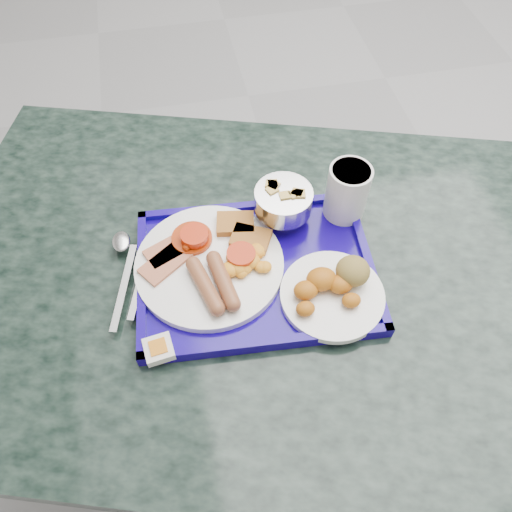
{
  "coord_description": "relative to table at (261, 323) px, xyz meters",
  "views": [
    {
      "loc": [
        -1.02,
        -1.23,
        1.45
      ],
      "look_at": [
        -0.92,
        -0.77,
        0.78
      ],
      "focal_mm": 35.0,
      "sensor_mm": 36.0,
      "label": 1
    }
  ],
  "objects": [
    {
      "name": "floor",
      "position": [
        0.91,
        0.77,
        -0.54
      ],
      "size": [
        6.0,
        6.0,
        0.0
      ],
      "primitive_type": "plane",
      "color": "gray",
      "rests_on": "ground"
    },
    {
      "name": "table",
      "position": [
        0.0,
        0.0,
        0.0
      ],
      "size": [
        1.35,
        1.1,
        0.73
      ],
      "rotation": [
        0.0,
        0.0,
        -0.31
      ],
      "color": "gray",
      "rests_on": "floor"
    },
    {
      "name": "tray",
      "position": [
        -0.01,
        -0.0,
        0.2
      ],
      "size": [
        0.42,
        0.32,
        0.02
      ],
      "rotation": [
        0.0,
        0.0,
        -0.08
      ],
      "color": "#130281",
      "rests_on": "table"
    },
    {
      "name": "main_plate",
      "position": [
        -0.08,
        0.02,
        0.21
      ],
      "size": [
        0.25,
        0.25,
        0.04
      ],
      "rotation": [
        0.0,
        0.0,
        0.13
      ],
      "color": "white",
      "rests_on": "tray"
    },
    {
      "name": "bread_plate",
      "position": [
        0.1,
        -0.07,
        0.22
      ],
      "size": [
        0.17,
        0.17,
        0.06
      ],
      "rotation": [
        0.0,
        0.0,
        -0.07
      ],
      "color": "white",
      "rests_on": "tray"
    },
    {
      "name": "fruit_bowl",
      "position": [
        0.06,
        0.1,
        0.25
      ],
      "size": [
        0.1,
        0.1,
        0.07
      ],
      "color": "#B4B4B6",
      "rests_on": "tray"
    },
    {
      "name": "juice_cup",
      "position": [
        0.17,
        0.09,
        0.26
      ],
      "size": [
        0.08,
        0.08,
        0.11
      ],
      "color": "white",
      "rests_on": "tray"
    },
    {
      "name": "spoon",
      "position": [
        -0.23,
        0.08,
        0.21
      ],
      "size": [
        0.07,
        0.19,
        0.01
      ],
      "rotation": [
        0.0,
        0.0,
        -0.29
      ],
      "color": "#B4B4B6",
      "rests_on": "tray"
    },
    {
      "name": "knife",
      "position": [
        -0.23,
        0.01,
        0.2
      ],
      "size": [
        0.05,
        0.17,
        0.0
      ],
      "primitive_type": "cube",
      "rotation": [
        0.0,
        0.0,
        -0.26
      ],
      "color": "#B4B4B6",
      "rests_on": "tray"
    },
    {
      "name": "jam_packet",
      "position": [
        -0.19,
        -0.12,
        0.21
      ],
      "size": [
        0.05,
        0.05,
        0.02
      ],
      "rotation": [
        0.0,
        0.0,
        0.13
      ],
      "color": "white",
      "rests_on": "tray"
    }
  ]
}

